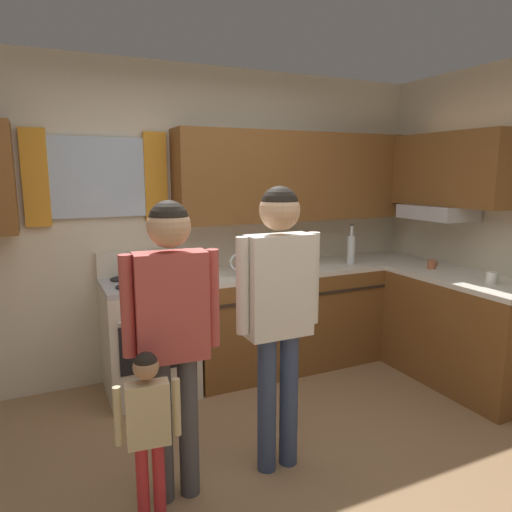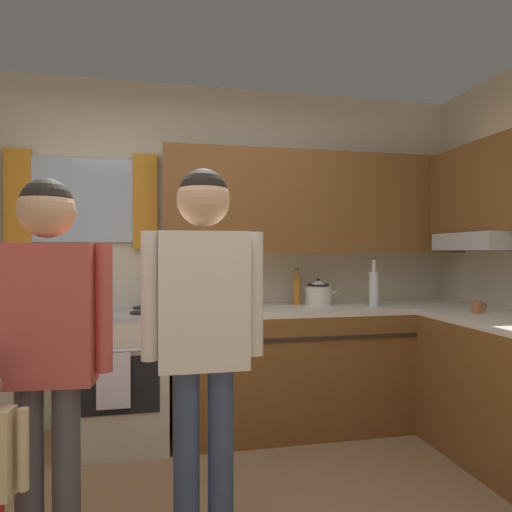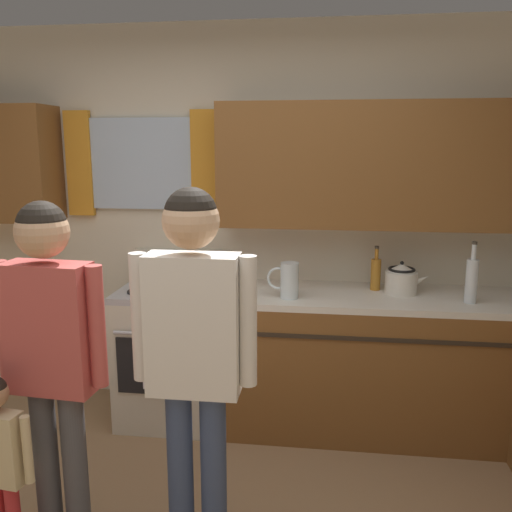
{
  "view_description": "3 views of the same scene",
  "coord_description": "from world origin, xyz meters",
  "px_view_note": "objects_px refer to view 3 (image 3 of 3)",
  "views": [
    {
      "loc": [
        -1.1,
        -1.99,
        1.73
      ],
      "look_at": [
        0.28,
        0.98,
        1.14
      ],
      "focal_mm": 32.78,
      "sensor_mm": 36.0,
      "label": 1
    },
    {
      "loc": [
        -0.08,
        -1.63,
        1.31
      ],
      "look_at": [
        0.41,
        0.74,
        1.29
      ],
      "focal_mm": 31.19,
      "sensor_mm": 36.0,
      "label": 2
    },
    {
      "loc": [
        0.6,
        -1.77,
        1.81
      ],
      "look_at": [
        0.26,
        0.83,
        1.27
      ],
      "focal_mm": 37.85,
      "sensor_mm": 36.0,
      "label": 3
    }
  ],
  "objects_px": {
    "bottle_oil_amber": "(376,273)",
    "adult_in_plaid": "(194,339)",
    "bottle_tall_clear": "(472,280)",
    "water_pitcher": "(288,280)",
    "stovetop_kettle": "(401,279)",
    "stove_oven": "(175,350)",
    "adult_holding_child": "(51,342)"
  },
  "relations": [
    {
      "from": "stove_oven",
      "to": "adult_in_plaid",
      "type": "relative_size",
      "value": 0.66
    },
    {
      "from": "stove_oven",
      "to": "adult_in_plaid",
      "type": "bearing_deg",
      "value": -70.26
    },
    {
      "from": "bottle_tall_clear",
      "to": "adult_holding_child",
      "type": "relative_size",
      "value": 0.23
    },
    {
      "from": "bottle_tall_clear",
      "to": "adult_in_plaid",
      "type": "xyz_separation_m",
      "value": [
        -1.37,
        -1.19,
        0.0
      ]
    },
    {
      "from": "bottle_tall_clear",
      "to": "water_pitcher",
      "type": "distance_m",
      "value": 1.07
    },
    {
      "from": "adult_in_plaid",
      "to": "stovetop_kettle",
      "type": "bearing_deg",
      "value": 53.64
    },
    {
      "from": "stove_oven",
      "to": "adult_in_plaid",
      "type": "distance_m",
      "value": 1.5
    },
    {
      "from": "stove_oven",
      "to": "bottle_oil_amber",
      "type": "distance_m",
      "value": 1.42
    },
    {
      "from": "adult_in_plaid",
      "to": "stove_oven",
      "type": "bearing_deg",
      "value": 109.74
    },
    {
      "from": "adult_holding_child",
      "to": "bottle_tall_clear",
      "type": "bearing_deg",
      "value": 31.08
    },
    {
      "from": "stovetop_kettle",
      "to": "water_pitcher",
      "type": "bearing_deg",
      "value": -164.19
    },
    {
      "from": "adult_holding_child",
      "to": "adult_in_plaid",
      "type": "distance_m",
      "value": 0.61
    },
    {
      "from": "bottle_oil_amber",
      "to": "water_pitcher",
      "type": "distance_m",
      "value": 0.6
    },
    {
      "from": "stove_oven",
      "to": "stovetop_kettle",
      "type": "distance_m",
      "value": 1.55
    },
    {
      "from": "bottle_tall_clear",
      "to": "stovetop_kettle",
      "type": "distance_m",
      "value": 0.41
    },
    {
      "from": "bottle_oil_amber",
      "to": "adult_in_plaid",
      "type": "xyz_separation_m",
      "value": [
        -0.84,
        -1.42,
        0.03
      ]
    },
    {
      "from": "stove_oven",
      "to": "bottle_oil_amber",
      "type": "height_order",
      "value": "bottle_oil_amber"
    },
    {
      "from": "adult_holding_child",
      "to": "adult_in_plaid",
      "type": "xyz_separation_m",
      "value": [
        0.61,
        0.0,
        0.04
      ]
    },
    {
      "from": "stovetop_kettle",
      "to": "bottle_oil_amber",
      "type": "bearing_deg",
      "value": 156.21
    },
    {
      "from": "bottle_oil_amber",
      "to": "water_pitcher",
      "type": "xyz_separation_m",
      "value": [
        -0.54,
        -0.26,
        0.0
      ]
    },
    {
      "from": "bottle_tall_clear",
      "to": "water_pitcher",
      "type": "xyz_separation_m",
      "value": [
        -1.07,
        -0.04,
        -0.03
      ]
    },
    {
      "from": "bottle_tall_clear",
      "to": "bottle_oil_amber",
      "type": "bearing_deg",
      "value": 157.0
    },
    {
      "from": "adult_holding_child",
      "to": "stovetop_kettle",
      "type": "bearing_deg",
      "value": 40.14
    },
    {
      "from": "bottle_oil_amber",
      "to": "water_pitcher",
      "type": "relative_size",
      "value": 1.3
    },
    {
      "from": "bottle_tall_clear",
      "to": "bottle_oil_amber",
      "type": "xyz_separation_m",
      "value": [
        -0.53,
        0.23,
        -0.03
      ]
    },
    {
      "from": "adult_holding_child",
      "to": "adult_in_plaid",
      "type": "bearing_deg",
      "value": 0.4
    },
    {
      "from": "stove_oven",
      "to": "bottle_oil_amber",
      "type": "relative_size",
      "value": 3.85
    },
    {
      "from": "stovetop_kettle",
      "to": "water_pitcher",
      "type": "height_order",
      "value": "water_pitcher"
    },
    {
      "from": "bottle_tall_clear",
      "to": "adult_in_plaid",
      "type": "relative_size",
      "value": 0.22
    },
    {
      "from": "bottle_oil_amber",
      "to": "stovetop_kettle",
      "type": "distance_m",
      "value": 0.17
    },
    {
      "from": "stove_oven",
      "to": "stovetop_kettle",
      "type": "xyz_separation_m",
      "value": [
        1.46,
        0.05,
        0.53
      ]
    },
    {
      "from": "bottle_tall_clear",
      "to": "adult_holding_child",
      "type": "bearing_deg",
      "value": -148.92
    }
  ]
}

